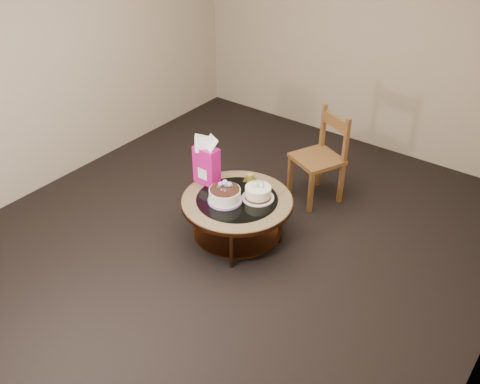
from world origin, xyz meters
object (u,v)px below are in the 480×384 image
Objects in this scene: decorated_cake at (225,196)px; dining_chair at (320,157)px; cream_cake at (258,193)px; gift_bag at (206,160)px; coffee_table at (237,206)px.

decorated_cake is 0.32× the size of dining_chair.
dining_chair is at bearing 62.74° from cream_cake.
decorated_cake is 0.40m from gift_bag.
decorated_cake is 0.65× the size of gift_bag.
dining_chair reaches higher than cream_cake.
decorated_cake is 0.30m from cream_cake.
gift_bag is (-0.54, -0.06, 0.18)m from cream_cake.
decorated_cake is at bearing -23.37° from gift_bag.
cream_cake is 0.62× the size of gift_bag.
dining_chair is at bearing 77.19° from coffee_table.
gift_bag is at bearing 164.93° from cream_cake.
gift_bag reaches higher than cream_cake.
cream_cake reaches higher than decorated_cake.
gift_bag is 1.22m from dining_chair.
coffee_table is 0.51m from gift_bag.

